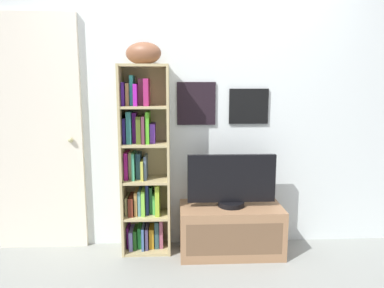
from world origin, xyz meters
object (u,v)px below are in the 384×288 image
Objects in this scene: bookshelf at (143,165)px; door at (37,135)px; television at (231,181)px; tv_stand at (231,229)px; football at (143,53)px.

door is at bearing 174.68° from bookshelf.
bookshelf is 2.15× the size of television.
tv_stand is at bearing -8.15° from bookshelf.
bookshelf is 5.33× the size of football.
television is 1.68m from door.
bookshelf is 1.84× the size of tv_stand.
bookshelf reaches higher than tv_stand.
television is at bearing 90.00° from tv_stand.
television is 0.37× the size of door.
television is at bearing -8.07° from bookshelf.
bookshelf is at bearing 128.73° from football.
door is (-1.63, 0.19, 0.79)m from tv_stand.
tv_stand is (0.71, -0.08, -1.46)m from football.
bookshelf is at bearing 171.93° from television.
door reaches higher than bookshelf.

